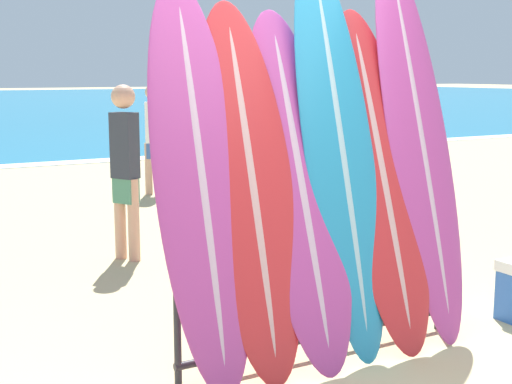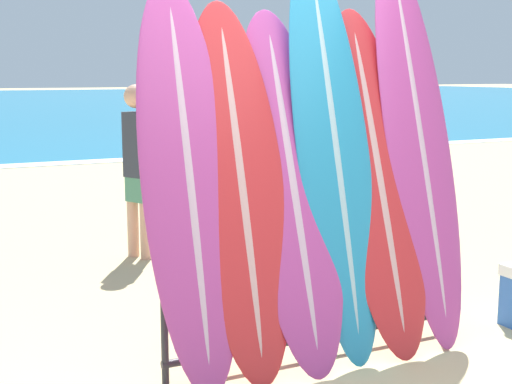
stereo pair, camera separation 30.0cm
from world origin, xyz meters
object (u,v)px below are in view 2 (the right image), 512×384
Objects in this scene: surfboard_rack at (315,282)px; surfboard_slot_2 at (292,188)px; surfboard_slot_1 at (240,189)px; surfboard_slot_0 at (188,183)px; person_mid_beach at (138,165)px; surfboard_slot_5 at (418,144)px; surfboard_slot_3 at (334,154)px; surfboard_slot_4 at (377,179)px; person_near_water at (177,135)px.

surfboard_slot_2 reaches higher than surfboard_rack.
surfboard_rack is at bearing -2.90° from surfboard_slot_1.
surfboard_slot_0 is 1.39× the size of person_mid_beach.
surfboard_rack is 1.20× the size of person_mid_beach.
surfboard_slot_0 reaches higher than surfboard_slot_1.
person_mid_beach is (-1.05, 2.61, -0.37)m from surfboard_slot_5.
surfboard_slot_1 reaches higher than surfboard_slot_2.
surfboard_slot_5 is at bearing 5.95° from surfboard_rack.
surfboard_slot_2 is 0.83× the size of surfboard_slot_5.
surfboard_slot_2 is at bearing -174.32° from surfboard_slot_3.
surfboard_slot_4 reaches higher than person_near_water.
surfboard_slot_0 is 0.30m from surfboard_slot_1.
surfboard_slot_4 is (0.45, 0.04, 0.57)m from surfboard_rack.
surfboard_slot_2 is at bearing 2.39° from surfboard_slot_1.
surfboard_slot_2 is at bearing 154.08° from person_mid_beach.
surfboard_rack is 0.91× the size of surfboard_slot_1.
surfboard_slot_2 is 0.94m from surfboard_slot_5.
surfboard_slot_3 reaches higher than surfboard_slot_0.
surfboard_slot_1 is 0.84× the size of surfboard_slot_5.
surfboard_slot_1 is 1.33× the size of person_mid_beach.
surfboard_slot_3 is 2.68m from person_mid_beach.
surfboard_rack is 2.73m from person_mid_beach.
person_near_water is at bearing 76.88° from surfboard_slot_2.
surfboard_rack is 0.92× the size of surfboard_slot_2.
surfboard_slot_3 is at bearing 3.95° from surfboard_slot_1.
person_near_water is at bearing -53.86° from person_mid_beach.
surfboard_slot_4 is at bearing 0.23° from surfboard_slot_2.
surfboard_slot_5 is (0.77, 0.08, 0.77)m from surfboard_rack.
person_mid_beach is at bearing 95.77° from surfboard_rack.
person_mid_beach is (-0.72, 2.65, -0.18)m from surfboard_slot_4.
surfboard_slot_1 is 0.33m from surfboard_slot_2.
surfboard_slot_1 is at bearing -177.61° from surfboard_slot_2.
surfboard_slot_5 reaches higher than surfboard_slot_1.
surfboard_slot_3 is at bearing 5.68° from surfboard_slot_2.
person_mid_beach is (-0.13, 2.65, -0.17)m from surfboard_slot_2.
surfboard_rack is 1.09m from surfboard_slot_5.
surfboard_slot_2 is 0.85× the size of surfboard_slot_3.
surfboard_slot_5 is at bearing 2.62° from surfboard_slot_1.
person_near_water is (1.06, 5.79, -0.37)m from surfboard_slot_3.
surfboard_rack is 0.91× the size of surfboard_slot_4.
person_near_water is (1.98, 5.82, -0.27)m from surfboard_slot_0.
surfboard_slot_5 is (0.92, 0.04, 0.21)m from surfboard_slot_2.
person_near_water is (0.77, 5.82, -0.21)m from surfboard_slot_4.
surfboard_slot_3 reaches higher than person_mid_beach.
surfboard_slot_1 reaches higher than person_mid_beach.
surfboard_rack is at bearing 157.03° from person_mid_beach.
person_mid_beach reaches higher than surfboard_rack.
surfboard_rack is 0.58m from surfboard_slot_2.
surfboard_slot_3 is at bearing 23.50° from surfboard_rack.
person_near_water is (1.22, 5.86, 0.36)m from surfboard_rack.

